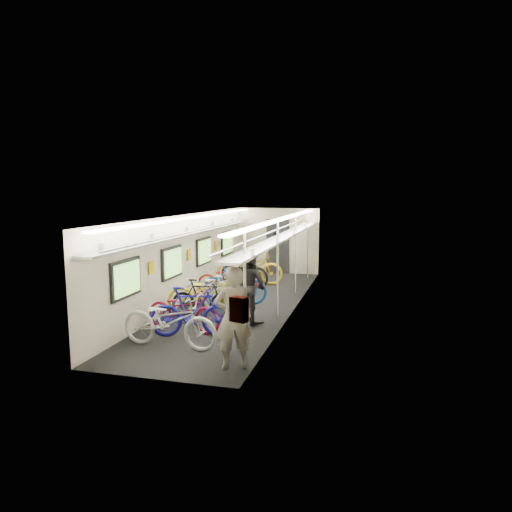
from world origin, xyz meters
The scene contains 15 objects.
train_car_shell centered at (-0.36, 0.71, 1.66)m, with size 10.00×10.00×10.00m.
bicycle_0 centered at (-0.35, -3.53, 0.53)m, with size 0.71×2.02×1.06m, color silver.
bicycle_1 centered at (-0.19, -2.81, 0.54)m, with size 0.51×1.79×1.07m, color navy.
bicycle_2 centered at (-0.51, -2.51, 0.47)m, with size 0.63×1.80×0.94m, color maroon.
bicycle_3 centered at (-0.53, -1.33, 0.46)m, with size 0.44×1.55×0.93m, color black.
bicycle_4 centered at (-0.51, -0.99, 0.52)m, with size 0.69×1.99×1.04m, color gold.
bicycle_5 centered at (-0.07, -0.82, 0.46)m, with size 0.44×1.55×0.93m, color silver.
bicycle_6 centered at (-0.57, -0.06, 0.48)m, with size 0.63×1.81×0.95m, color #B9B9BE.
bicycle_7 centered at (-0.19, 0.19, 0.55)m, with size 0.51×1.82×1.09m, color #184492.
bicycle_8 centered at (-0.70, 1.15, 0.47)m, with size 0.63×1.79×0.94m, color maroon.
bicycle_9 centered at (-0.52, 2.26, 0.53)m, with size 0.50×1.76×1.06m, color black.
bicycle_10 centered at (-0.45, 2.70, 0.56)m, with size 0.74×2.13×1.12m, color gold.
passenger_near centered at (1.16, -4.20, 0.89)m, with size 0.65×0.43×1.78m, color gray.
passenger_mid centered at (0.70, -1.47, 0.87)m, with size 0.85×0.66×1.74m, color black.
backpack centered at (1.52, -5.05, 1.28)m, with size 0.26×0.14×0.38m, color #A72110.
Camera 1 is at (3.44, -11.40, 3.04)m, focal length 32.00 mm.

